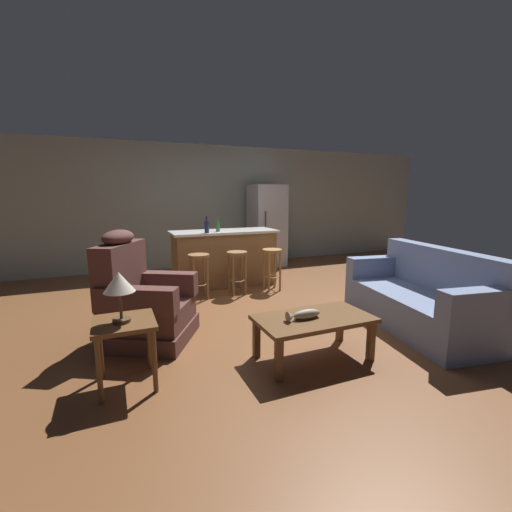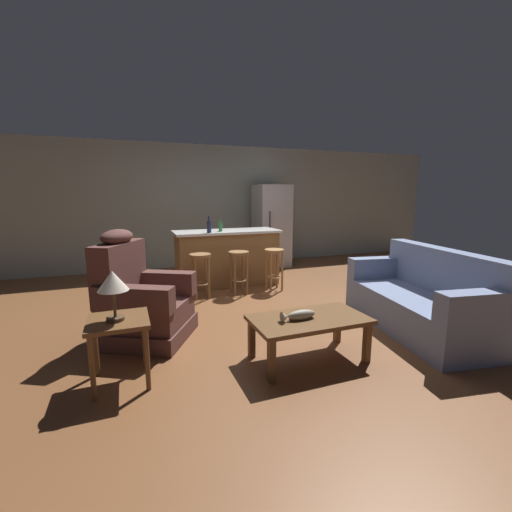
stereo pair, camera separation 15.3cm
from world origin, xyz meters
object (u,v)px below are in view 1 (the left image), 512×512
Objects in this scene: table_lamp at (119,285)px; bar_stool_left at (199,268)px; bottle_short_amber at (207,227)px; refrigerator at (267,226)px; fish_figurine at (304,315)px; bar_stool_right at (272,262)px; recliner_near_lamp at (142,302)px; end_table at (125,332)px; couch at (421,299)px; coffee_table at (314,322)px; bar_stool_middle at (237,265)px; bottle_tall_green at (218,227)px; kitchen_island at (224,258)px.

bar_stool_left is at bearing 61.95° from table_lamp.
bottle_short_amber is at bearing 61.37° from table_lamp.
table_lamp is at bearing -128.05° from refrigerator.
bottle_short_amber is (-1.73, -1.45, 0.17)m from refrigerator.
bar_stool_left reaches higher than fish_figurine.
bar_stool_left is 2.72m from refrigerator.
recliner_near_lamp is at bearing -149.92° from bar_stool_right.
bottle_short_amber is (1.37, 2.51, 0.59)m from end_table.
couch is 2.96× the size of bar_stool_right.
fish_figurine is (-0.12, -0.02, 0.10)m from coffee_table.
bar_stool_right is 1.20m from bottle_short_amber.
refrigerator is at bearing 53.35° from bar_stool_middle.
coffee_table is at bearing -83.65° from bottle_short_amber.
bottle_short_amber is at bearing 83.67° from recliner_near_lamp.
refrigerator is (3.12, 3.98, 0.01)m from table_lamp.
end_table is at bearing -121.08° from bottle_tall_green.
couch is 3.34m from table_lamp.
fish_figurine is 2.98m from kitchen_island.
fish_figurine is at bearing -8.06° from end_table.
recliner_near_lamp is 2.09m from bottle_short_amber.
bar_stool_middle is at bearing 88.24° from coffee_table.
end_table is at bearing -137.82° from bar_stool_right.
refrigerator is (1.36, 1.83, 0.41)m from bar_stool_middle.
fish_figurine is 0.17× the size of couch.
table_lamp is at bearing -137.69° from bar_stool_right.
table_lamp is 3.22m from bar_stool_right.
coffee_table is at bearing -7.56° from recliner_near_lamp.
fish_figurine is 1.27× the size of bottle_short_amber.
bottle_short_amber reaches higher than bar_stool_right.
bottle_short_amber reaches higher than fish_figurine.
coffee_table is 2.43m from bar_stool_right.
end_table is 0.32× the size of refrigerator.
bar_stool_left reaches higher than coffee_table.
coffee_table is at bearing 16.37° from couch.
coffee_table is 0.92× the size of recliner_near_lamp.
coffee_table is 1.62× the size of bar_stool_right.
refrigerator is 2.00m from bottle_tall_green.
recliner_near_lamp is 5.56× the size of bottle_tall_green.
kitchen_island reaches higher than bar_stool_right.
coffee_table is 1.63m from couch.
kitchen_island is at bearing 34.28° from bottle_short_amber.
coffee_table is 1.82m from recliner_near_lamp.
bottle_tall_green is at bearing 80.96° from recliner_near_lamp.
bottle_short_amber is (-0.37, 0.38, 0.58)m from bar_stool_middle.
refrigerator is (2.89, 3.07, 0.46)m from recliner_near_lamp.
table_lamp is 1.90× the size of bottle_tall_green.
bar_stool_middle reaches higher than coffee_table.
table_lamp is 0.60× the size of bar_stool_middle.
couch is at bearing -52.71° from bottle_short_amber.
coffee_table is at bearing -77.02° from bar_stool_left.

